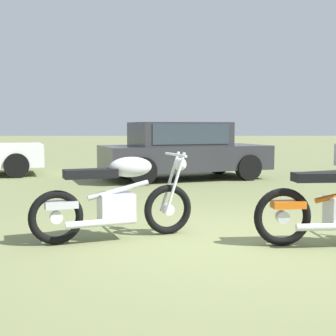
# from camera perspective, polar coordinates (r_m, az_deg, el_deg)

# --- Properties ---
(ground_plane) EXTENTS (120.00, 120.00, 0.00)m
(ground_plane) POSITION_cam_1_polar(r_m,az_deg,el_deg) (5.34, 7.37, -9.17)
(ground_plane) COLOR olive
(motorcycle_silver) EXTENTS (1.87, 0.98, 1.02)m
(motorcycle_silver) POSITION_cam_1_polar(r_m,az_deg,el_deg) (5.38, -6.45, -3.77)
(motorcycle_silver) COLOR black
(motorcycle_silver) RESTS_ON ground
(car_charcoal) EXTENTS (4.48, 3.05, 1.43)m
(car_charcoal) POSITION_cam_1_polar(r_m,az_deg,el_deg) (11.46, 1.78, 2.59)
(car_charcoal) COLOR #2D2D33
(car_charcoal) RESTS_ON ground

